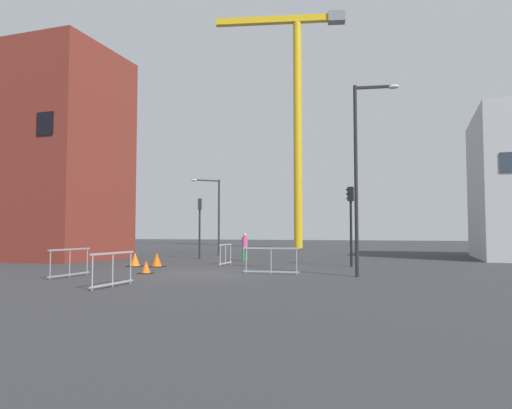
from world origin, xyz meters
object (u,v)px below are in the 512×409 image
Objects in this scene: traffic_cone_striped at (157,260)px; traffic_cone_on_verge at (135,260)px; traffic_light_verge at (200,218)px; streetlamp_short at (214,208)px; construction_crane at (296,98)px; pedestrian_walking at (245,245)px; traffic_cone_by_barrier at (146,268)px; streetlamp_tall at (361,163)px; traffic_light_island at (351,213)px.

traffic_cone_on_verge is (-1.15, -0.14, 0.00)m from traffic_cone_striped.
traffic_light_verge is at bearing 88.60° from traffic_cone_on_verge.
traffic_cone_striped is at bearing -81.42° from streetlamp_short.
construction_crane is 36.52× the size of traffic_cone_on_verge.
pedestrian_walking reaches higher than traffic_cone_striped.
traffic_cone_striped is 3.79m from traffic_cone_by_barrier.
streetlamp_tall is (9.84, -30.17, -11.68)m from construction_crane.
traffic_light_verge reaches higher than traffic_cone_by_barrier.
traffic_cone_by_barrier is (3.14, -14.23, -3.16)m from streetlamp_short.
traffic_cone_by_barrier is at bearing -77.54° from streetlamp_short.
streetlamp_tall is 4.54× the size of pedestrian_walking.
traffic_cone_on_verge is at bearing -92.88° from construction_crane.
traffic_light_island is at bearing -70.64° from construction_crane.
streetlamp_short is (-11.73, 12.87, -0.94)m from streetlamp_tall.
traffic_light_island is 7.31m from pedestrian_walking.
streetlamp_short reaches higher than traffic_cone_by_barrier.
streetlamp_short reaches higher than pedestrian_walking.
traffic_cone_on_verge is at bearing -87.51° from streetlamp_short.
pedestrian_walking is at bearing 157.38° from traffic_light_island.
traffic_light_verge is (-11.09, 9.03, -1.76)m from streetlamp_tall.
streetlamp_tall is at bearing -9.92° from traffic_cone_on_verge.
pedestrian_walking is at bearing 84.10° from traffic_cone_by_barrier.
traffic_cone_on_verge is 4.27m from traffic_cone_by_barrier.
traffic_light_island is 10.27m from traffic_cone_by_barrier.
traffic_cone_striped reaches higher than traffic_cone_by_barrier.
pedestrian_walking is 6.37m from traffic_cone_striped.
streetlamp_short is at bearing 144.31° from traffic_light_island.
streetlamp_tall is 11.52m from pedestrian_walking.
traffic_cone_striped is (-2.48, -5.83, -0.62)m from pedestrian_walking.
traffic_cone_by_barrier is (-8.59, -1.36, -4.10)m from streetlamp_tall.
construction_crane is 25.08m from traffic_light_verge.
streetlamp_short is 3.98m from traffic_light_verge.
streetlamp_short reaches higher than traffic_cone_on_verge.
streetlamp_tall is 1.93× the size of traffic_light_verge.
traffic_cone_by_barrier is at bearing -51.27° from traffic_cone_on_verge.
traffic_light_island is at bearing 18.91° from traffic_cone_striped.
traffic_cone_striped is at bearing 6.75° from traffic_cone_on_verge.
traffic_cone_striped is at bearing -81.98° from traffic_light_verge.
construction_crane is at bearing 86.62° from traffic_light_verge.
traffic_light_island is (8.77, -24.97, -13.37)m from construction_crane.
traffic_light_verge is 3.98m from pedestrian_walking.
traffic_cone_by_barrier is at bearing -76.49° from traffic_light_verge.
traffic_light_island is at bearing -35.69° from streetlamp_short.
traffic_light_verge is 5.55× the size of traffic_cone_on_verge.
construction_crane reaches higher than streetlamp_short.
streetlamp_short is at bearing 92.49° from traffic_cone_on_verge.
streetlamp_tall is 11.08m from traffic_cone_striped.
pedestrian_walking reaches higher than traffic_cone_on_verge.
construction_crane is at bearing 83.75° from streetlamp_short.
streetlamp_short is 14.91m from traffic_cone_by_barrier.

